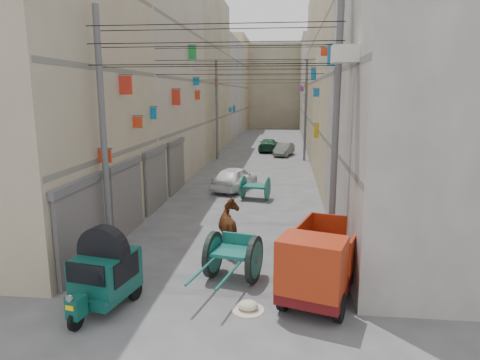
# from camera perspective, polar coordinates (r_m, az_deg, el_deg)

# --- Properties ---
(building_row_left) EXTENTS (8.00, 62.00, 14.00)m
(building_row_left) POSITION_cam_1_polar(r_m,az_deg,el_deg) (42.33, -7.80, 12.83)
(building_row_left) COLOR tan
(building_row_left) RESTS_ON ground
(building_row_right) EXTENTS (8.00, 62.00, 14.00)m
(building_row_right) POSITION_cam_1_polar(r_m,az_deg,el_deg) (41.50, 14.73, 12.60)
(building_row_right) COLOR #ACA6A1
(building_row_right) RESTS_ON ground
(end_cap_building) EXTENTS (22.00, 10.00, 13.00)m
(end_cap_building) POSITION_cam_1_polar(r_m,az_deg,el_deg) (72.99, 4.71, 12.32)
(end_cap_building) COLOR tan
(end_cap_building) RESTS_ON ground
(shutters_left) EXTENTS (0.18, 14.40, 2.88)m
(shutters_left) POSITION_cam_1_polar(r_m,az_deg,el_deg) (18.77, -12.79, -0.77)
(shutters_left) COLOR #545459
(shutters_left) RESTS_ON ground
(signboards) EXTENTS (8.22, 40.52, 5.67)m
(signboards) POSITION_cam_1_polar(r_m,az_deg,el_deg) (28.75, 1.95, 7.58)
(signboards) COLOR gold
(signboards) RESTS_ON ground
(ac_units) EXTENTS (0.70, 6.55, 3.35)m
(ac_units) POSITION_cam_1_polar(r_m,az_deg,el_deg) (14.83, 12.66, 19.16)
(ac_units) COLOR beige
(ac_units) RESTS_ON ground
(utility_poles) EXTENTS (7.40, 22.20, 8.00)m
(utility_poles) POSITION_cam_1_polar(r_m,az_deg,el_deg) (24.08, 1.12, 8.19)
(utility_poles) COLOR #545557
(utility_poles) RESTS_ON ground
(overhead_cables) EXTENTS (7.40, 22.52, 1.12)m
(overhead_cables) POSITION_cam_1_polar(r_m,az_deg,el_deg) (21.50, 0.50, 15.17)
(overhead_cables) COLOR black
(overhead_cables) RESTS_ON ground
(auto_rickshaw) EXTENTS (1.62, 2.40, 1.64)m
(auto_rickshaw) POSITION_cam_1_polar(r_m,az_deg,el_deg) (11.59, -17.61, -11.50)
(auto_rickshaw) COLOR black
(auto_rickshaw) RESTS_ON ground
(tonga_cart) EXTENTS (1.78, 3.23, 1.38)m
(tonga_cart) POSITION_cam_1_polar(r_m,az_deg,el_deg) (12.68, -0.92, -10.10)
(tonga_cart) COLOR black
(tonga_cart) RESTS_ON ground
(mini_truck) EXTENTS (2.59, 3.88, 2.01)m
(mini_truck) POSITION_cam_1_polar(r_m,az_deg,el_deg) (11.47, 10.52, -11.38)
(mini_truck) COLOR black
(mini_truck) RESTS_ON ground
(second_cart) EXTENTS (1.57, 1.45, 1.20)m
(second_cart) POSITION_cam_1_polar(r_m,az_deg,el_deg) (22.01, 2.05, -0.97)
(second_cart) COLOR #145951
(second_cart) RESTS_ON ground
(feed_sack) EXTENTS (0.52, 0.41, 0.26)m
(feed_sack) POSITION_cam_1_polar(r_m,az_deg,el_deg) (11.24, 1.08, -16.38)
(feed_sack) COLOR beige
(feed_sack) RESTS_ON ground
(horse) EXTENTS (1.53, 2.21, 1.70)m
(horse) POSITION_cam_1_polar(r_m,az_deg,el_deg) (14.77, -1.03, -6.38)
(horse) COLOR brown
(horse) RESTS_ON ground
(distant_car_white) EXTENTS (2.61, 4.19, 1.33)m
(distant_car_white) POSITION_cam_1_polar(r_m,az_deg,el_deg) (24.28, -0.65, 0.27)
(distant_car_white) COLOR white
(distant_car_white) RESTS_ON ground
(distant_car_grey) EXTENTS (1.94, 3.56, 1.11)m
(distant_car_grey) POSITION_cam_1_polar(r_m,az_deg,el_deg) (37.84, 5.89, 4.09)
(distant_car_grey) COLOR #4F5450
(distant_car_grey) RESTS_ON ground
(distant_car_green) EXTENTS (1.94, 4.21, 1.19)m
(distant_car_green) POSITION_cam_1_polar(r_m,az_deg,el_deg) (40.62, 3.86, 4.69)
(distant_car_green) COLOR #1A4C2E
(distant_car_green) RESTS_ON ground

